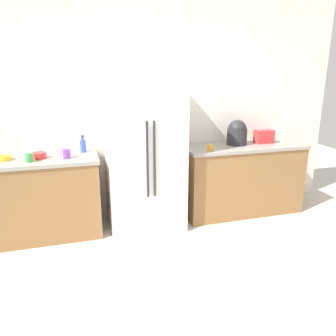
{
  "coord_description": "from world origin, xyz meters",
  "views": [
    {
      "loc": [
        -0.88,
        -2.51,
        1.86
      ],
      "look_at": [
        -0.04,
        0.39,
        0.98
      ],
      "focal_mm": 35.11,
      "sensor_mm": 36.0,
      "label": 1
    }
  ],
  "objects_px": {
    "cup_b": "(29,158)",
    "rice_cooker": "(237,133)",
    "cup_a": "(210,148)",
    "cup_c": "(66,154)",
    "bowl_b": "(39,155)",
    "bowl_a": "(4,158)",
    "toaster": "(264,136)",
    "bottle_b": "(83,145)",
    "refrigerator": "(144,152)"
  },
  "relations": [
    {
      "from": "cup_a",
      "to": "cup_c",
      "type": "height_order",
      "value": "cup_c"
    },
    {
      "from": "cup_a",
      "to": "cup_c",
      "type": "bearing_deg",
      "value": 176.82
    },
    {
      "from": "refrigerator",
      "to": "bowl_b",
      "type": "distance_m",
      "value": 1.18
    },
    {
      "from": "rice_cooker",
      "to": "cup_c",
      "type": "relative_size",
      "value": 3.07
    },
    {
      "from": "cup_b",
      "to": "cup_c",
      "type": "height_order",
      "value": "cup_c"
    },
    {
      "from": "rice_cooker",
      "to": "bottle_b",
      "type": "relative_size",
      "value": 1.62
    },
    {
      "from": "bowl_a",
      "to": "toaster",
      "type": "bearing_deg",
      "value": 0.29
    },
    {
      "from": "bowl_a",
      "to": "cup_a",
      "type": "bearing_deg",
      "value": -4.92
    },
    {
      "from": "refrigerator",
      "to": "cup_b",
      "type": "bearing_deg",
      "value": -176.37
    },
    {
      "from": "toaster",
      "to": "bottle_b",
      "type": "height_order",
      "value": "bottle_b"
    },
    {
      "from": "toaster",
      "to": "bowl_a",
      "type": "bearing_deg",
      "value": -179.71
    },
    {
      "from": "bowl_a",
      "to": "bowl_b",
      "type": "relative_size",
      "value": 0.97
    },
    {
      "from": "toaster",
      "to": "rice_cooker",
      "type": "height_order",
      "value": "rice_cooker"
    },
    {
      "from": "refrigerator",
      "to": "toaster",
      "type": "xyz_separation_m",
      "value": [
        1.68,
        0.09,
        0.08
      ]
    },
    {
      "from": "cup_b",
      "to": "bowl_b",
      "type": "relative_size",
      "value": 0.62
    },
    {
      "from": "toaster",
      "to": "cup_b",
      "type": "relative_size",
      "value": 2.65
    },
    {
      "from": "rice_cooker",
      "to": "cup_c",
      "type": "distance_m",
      "value": 2.17
    },
    {
      "from": "cup_a",
      "to": "bowl_b",
      "type": "bearing_deg",
      "value": 174.93
    },
    {
      "from": "rice_cooker",
      "to": "bowl_a",
      "type": "relative_size",
      "value": 2.26
    },
    {
      "from": "bowl_a",
      "to": "refrigerator",
      "type": "bearing_deg",
      "value": -2.76
    },
    {
      "from": "rice_cooker",
      "to": "cup_c",
      "type": "bearing_deg",
      "value": -176.57
    },
    {
      "from": "rice_cooker",
      "to": "cup_a",
      "type": "xyz_separation_m",
      "value": [
        -0.47,
        -0.22,
        -0.12
      ]
    },
    {
      "from": "cup_b",
      "to": "rice_cooker",
      "type": "bearing_deg",
      "value": 3.96
    },
    {
      "from": "cup_a",
      "to": "bowl_a",
      "type": "height_order",
      "value": "cup_a"
    },
    {
      "from": "cup_a",
      "to": "bowl_a",
      "type": "bearing_deg",
      "value": 175.08
    },
    {
      "from": "cup_a",
      "to": "bowl_b",
      "type": "distance_m",
      "value": 1.99
    },
    {
      "from": "bowl_a",
      "to": "bowl_b",
      "type": "xyz_separation_m",
      "value": [
        0.36,
        -0.03,
        0.01
      ]
    },
    {
      "from": "cup_c",
      "to": "rice_cooker",
      "type": "bearing_deg",
      "value": 3.43
    },
    {
      "from": "refrigerator",
      "to": "bowl_a",
      "type": "distance_m",
      "value": 1.54
    },
    {
      "from": "refrigerator",
      "to": "bowl_b",
      "type": "bearing_deg",
      "value": 177.64
    },
    {
      "from": "toaster",
      "to": "bowl_b",
      "type": "bearing_deg",
      "value": -179.15
    },
    {
      "from": "cup_a",
      "to": "cup_b",
      "type": "bearing_deg",
      "value": 178.7
    },
    {
      "from": "cup_b",
      "to": "bowl_b",
      "type": "xyz_separation_m",
      "value": [
        0.09,
        0.13,
        -0.01
      ]
    },
    {
      "from": "cup_a",
      "to": "toaster",
      "type": "bearing_deg",
      "value": 13.95
    },
    {
      "from": "toaster",
      "to": "bowl_b",
      "type": "relative_size",
      "value": 1.64
    },
    {
      "from": "cup_c",
      "to": "bowl_b",
      "type": "height_order",
      "value": "cup_c"
    },
    {
      "from": "refrigerator",
      "to": "rice_cooker",
      "type": "relative_size",
      "value": 5.73
    },
    {
      "from": "cup_b",
      "to": "toaster",
      "type": "bearing_deg",
      "value": 3.32
    },
    {
      "from": "cup_b",
      "to": "refrigerator",
      "type": "bearing_deg",
      "value": 3.63
    },
    {
      "from": "rice_cooker",
      "to": "bowl_b",
      "type": "relative_size",
      "value": 2.19
    },
    {
      "from": "refrigerator",
      "to": "cup_c",
      "type": "relative_size",
      "value": 17.6
    },
    {
      "from": "cup_a",
      "to": "bowl_a",
      "type": "relative_size",
      "value": 0.56
    },
    {
      "from": "cup_c",
      "to": "bowl_b",
      "type": "bearing_deg",
      "value": 164.32
    },
    {
      "from": "toaster",
      "to": "rice_cooker",
      "type": "distance_m",
      "value": 0.41
    },
    {
      "from": "refrigerator",
      "to": "bottle_b",
      "type": "xyz_separation_m",
      "value": [
        -0.69,
        0.22,
        0.08
      ]
    },
    {
      "from": "cup_b",
      "to": "cup_c",
      "type": "distance_m",
      "value": 0.39
    },
    {
      "from": "rice_cooker",
      "to": "bowl_a",
      "type": "xyz_separation_m",
      "value": [
        -2.82,
        -0.02,
        -0.13
      ]
    },
    {
      "from": "cup_a",
      "to": "bowl_a",
      "type": "distance_m",
      "value": 2.35
    },
    {
      "from": "rice_cooker",
      "to": "bottle_b",
      "type": "height_order",
      "value": "rice_cooker"
    },
    {
      "from": "rice_cooker",
      "to": "bowl_b",
      "type": "distance_m",
      "value": 2.46
    }
  ]
}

